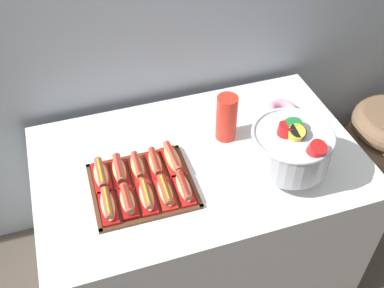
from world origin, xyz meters
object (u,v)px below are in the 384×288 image
object	(u,v)px
donut	(282,110)
hot_dog_6	(119,170)
hot_dog_8	(155,163)
hot_dog_0	(108,205)
hot_dog_3	(165,192)
hot_dog_5	(101,174)
hot_dog_1	(127,201)
punch_bowl	(291,147)
buffet_table	(198,212)
hot_dog_4	(184,188)
floor_vase	(382,152)
serving_tray	(142,186)
hot_dog_7	(137,167)
cup_stack	(227,118)
hot_dog_2	(147,196)
hot_dog_9	(173,159)

from	to	relation	value
donut	hot_dog_6	bearing A→B (deg)	-168.70
hot_dog_6	hot_dog_8	world-z (taller)	hot_dog_6
hot_dog_0	hot_dog_3	distance (m)	0.23
hot_dog_5	hot_dog_8	distance (m)	0.23
hot_dog_1	hot_dog_5	bearing A→B (deg)	113.65
hot_dog_3	donut	world-z (taller)	hot_dog_3
hot_dog_6	punch_bowl	world-z (taller)	punch_bowl
hot_dog_8	donut	bearing A→B (deg)	13.93
buffet_table	hot_dog_6	bearing A→B (deg)	179.37
hot_dog_4	hot_dog_3	bearing A→B (deg)	179.21
floor_vase	hot_dog_0	world-z (taller)	floor_vase
buffet_table	hot_dog_8	distance (m)	0.44
serving_tray	hot_dog_4	size ratio (longest dim) A/B	2.44
hot_dog_4	hot_dog_6	world-z (taller)	hot_dog_6
hot_dog_1	hot_dog_5	world-z (taller)	hot_dog_5
floor_vase	hot_dog_7	world-z (taller)	floor_vase
floor_vase	hot_dog_7	bearing A→B (deg)	-173.20
floor_vase	hot_dog_3	xyz separation A→B (m)	(-1.40, -0.34, 0.53)
hot_dog_0	hot_dog_8	size ratio (longest dim) A/B	0.99
hot_dog_8	cup_stack	distance (m)	0.37
serving_tray	hot_dog_7	world-z (taller)	hot_dog_7
serving_tray	hot_dog_0	xyz separation A→B (m)	(-0.15, -0.08, 0.03)
hot_dog_6	hot_dog_1	bearing A→B (deg)	-90.79
buffet_table	hot_dog_8	bearing A→B (deg)	179.49
buffet_table	hot_dog_5	size ratio (longest dim) A/B	8.27
hot_dog_2	hot_dog_8	world-z (taller)	hot_dog_2
hot_dog_0	hot_dog_1	world-z (taller)	same
buffet_table	hot_dog_5	bearing A→B (deg)	179.34
hot_dog_8	serving_tray	bearing A→B (deg)	-133.06
hot_dog_4	hot_dog_6	xyz separation A→B (m)	(-0.22, 0.17, 0.00)
hot_dog_1	punch_bowl	xyz separation A→B (m)	(0.66, -0.03, 0.12)
hot_dog_0	buffet_table	bearing A→B (deg)	20.86
hot_dog_2	hot_dog_4	world-z (taller)	same
hot_dog_0	cup_stack	world-z (taller)	cup_stack
hot_dog_7	hot_dog_8	world-z (taller)	hot_dog_7
hot_dog_5	hot_dog_9	size ratio (longest dim) A/B	0.92
hot_dog_4	hot_dog_9	world-z (taller)	hot_dog_9
hot_dog_3	hot_dog_8	world-z (taller)	same
floor_vase	punch_bowl	xyz separation A→B (m)	(-0.89, -0.37, 0.64)
hot_dog_0	hot_dog_9	world-z (taller)	hot_dog_9
hot_dog_1	hot_dog_2	xyz separation A→B (m)	(0.07, -0.00, -0.00)
hot_dog_4	hot_dog_9	size ratio (longest dim) A/B	0.91
hot_dog_9	punch_bowl	world-z (taller)	punch_bowl
floor_vase	hot_dog_9	size ratio (longest dim) A/B	6.05
hot_dog_2	serving_tray	bearing A→B (deg)	89.21
hot_dog_0	hot_dog_5	xyz separation A→B (m)	(0.00, 0.16, 0.00)
punch_bowl	hot_dog_5	bearing A→B (deg)	164.98
floor_vase	hot_dog_8	size ratio (longest dim) A/B	6.46
hot_dog_2	hot_dog_8	distance (m)	0.18
punch_bowl	cup_stack	world-z (taller)	punch_bowl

